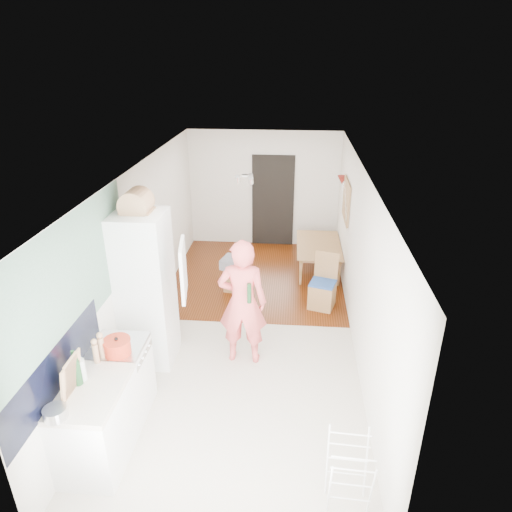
# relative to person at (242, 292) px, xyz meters

# --- Properties ---
(room_shell) EXTENTS (3.20, 7.00, 2.50)m
(room_shell) POSITION_rel_person_xyz_m (-0.01, 0.70, 0.18)
(room_shell) COLOR silver
(room_shell) RESTS_ON ground
(floor) EXTENTS (3.20, 7.00, 0.01)m
(floor) POSITION_rel_person_xyz_m (-0.01, 0.70, -1.07)
(floor) COLOR beige
(floor) RESTS_ON ground
(wood_floor_overlay) EXTENTS (3.20, 3.30, 0.01)m
(wood_floor_overlay) POSITION_rel_person_xyz_m (-0.01, 2.55, -1.06)
(wood_floor_overlay) COLOR #62260E
(wood_floor_overlay) RESTS_ON room_shell
(sage_wall_panel) EXTENTS (0.02, 3.00, 1.30)m
(sage_wall_panel) POSITION_rel_person_xyz_m (-1.60, -1.30, 0.78)
(sage_wall_panel) COLOR gray
(sage_wall_panel) RESTS_ON room_shell
(tile_splashback) EXTENTS (0.02, 1.90, 0.50)m
(tile_splashback) POSITION_rel_person_xyz_m (-1.60, -1.85, 0.08)
(tile_splashback) COLOR black
(tile_splashback) RESTS_ON room_shell
(doorway_recess) EXTENTS (0.90, 0.04, 2.00)m
(doorway_recess) POSITION_rel_person_xyz_m (0.19, 4.18, -0.07)
(doorway_recess) COLOR black
(doorway_recess) RESTS_ON room_shell
(base_cabinet) EXTENTS (0.60, 0.90, 0.86)m
(base_cabinet) POSITION_rel_person_xyz_m (-1.31, -1.85, -0.64)
(base_cabinet) COLOR white
(base_cabinet) RESTS_ON room_shell
(worktop) EXTENTS (0.62, 0.92, 0.06)m
(worktop) POSITION_rel_person_xyz_m (-1.31, -1.85, -0.18)
(worktop) COLOR beige
(worktop) RESTS_ON room_shell
(range_cooker) EXTENTS (0.60, 0.60, 0.88)m
(range_cooker) POSITION_rel_person_xyz_m (-1.31, -1.10, -0.63)
(range_cooker) COLOR white
(range_cooker) RESTS_ON room_shell
(cooker_top) EXTENTS (0.60, 0.60, 0.04)m
(cooker_top) POSITION_rel_person_xyz_m (-1.31, -1.10, -0.17)
(cooker_top) COLOR silver
(cooker_top) RESTS_ON room_shell
(fridge_housing) EXTENTS (0.66, 0.66, 2.15)m
(fridge_housing) POSITION_rel_person_xyz_m (-1.28, -0.08, 0.01)
(fridge_housing) COLOR white
(fridge_housing) RESTS_ON room_shell
(fridge_door) EXTENTS (0.14, 0.56, 0.70)m
(fridge_door) POSITION_rel_person_xyz_m (-0.67, -0.38, 0.48)
(fridge_door) COLOR white
(fridge_door) RESTS_ON room_shell
(fridge_interior) EXTENTS (0.02, 0.52, 0.66)m
(fridge_interior) POSITION_rel_person_xyz_m (-0.97, -0.08, 0.48)
(fridge_interior) COLOR white
(fridge_interior) RESTS_ON room_shell
(pinboard) EXTENTS (0.03, 0.90, 0.70)m
(pinboard) POSITION_rel_person_xyz_m (1.57, 2.60, 0.48)
(pinboard) COLOR tan
(pinboard) RESTS_ON room_shell
(pinboard_frame) EXTENTS (0.00, 0.94, 0.74)m
(pinboard_frame) POSITION_rel_person_xyz_m (1.55, 2.60, 0.48)
(pinboard_frame) COLOR #9A6B46
(pinboard_frame) RESTS_ON room_shell
(wall_sconce) EXTENTS (0.18, 0.18, 0.16)m
(wall_sconce) POSITION_rel_person_xyz_m (1.53, 3.25, 0.68)
(wall_sconce) COLOR maroon
(wall_sconce) RESTS_ON room_shell
(person) EXTENTS (0.78, 0.52, 2.14)m
(person) POSITION_rel_person_xyz_m (0.00, 0.00, 0.00)
(person) COLOR #EC5A5B
(person) RESTS_ON floor
(dining_table) EXTENTS (0.73, 1.30, 0.45)m
(dining_table) POSITION_rel_person_xyz_m (1.18, 2.97, -0.84)
(dining_table) COLOR #9A6B46
(dining_table) RESTS_ON floor
(dining_chair) EXTENTS (0.50, 0.50, 0.95)m
(dining_chair) POSITION_rel_person_xyz_m (1.17, 1.51, -0.59)
(dining_chair) COLOR #9A6B46
(dining_chair) RESTS_ON floor
(stool) EXTENTS (0.40, 0.40, 0.47)m
(stool) POSITION_rel_person_xyz_m (-0.36, 2.00, -0.83)
(stool) COLOR #9A6B46
(stool) RESTS_ON floor
(grey_drape) EXTENTS (0.48, 0.48, 0.18)m
(grey_drape) POSITION_rel_person_xyz_m (-0.38, 1.97, -0.51)
(grey_drape) COLOR slate
(grey_drape) RESTS_ON stool
(drying_rack) EXTENTS (0.41, 0.37, 0.76)m
(drying_rack) POSITION_rel_person_xyz_m (1.24, -2.17, -0.69)
(drying_rack) COLOR white
(drying_rack) RESTS_ON floor
(bread_bin) EXTENTS (0.42, 0.40, 0.20)m
(bread_bin) POSITION_rel_person_xyz_m (-1.30, -0.00, 1.18)
(bread_bin) COLOR tan
(bread_bin) RESTS_ON fridge_housing
(red_casserole) EXTENTS (0.35, 0.35, 0.18)m
(red_casserole) POSITION_rel_person_xyz_m (-1.24, -1.25, -0.06)
(red_casserole) COLOR red
(red_casserole) RESTS_ON cooker_top
(steel_pan) EXTENTS (0.26, 0.26, 0.11)m
(steel_pan) POSITION_rel_person_xyz_m (-1.46, -2.24, -0.09)
(steel_pan) COLOR silver
(steel_pan) RESTS_ON worktop
(held_bottle) EXTENTS (0.06, 0.06, 0.27)m
(held_bottle) POSITION_rel_person_xyz_m (0.11, -0.15, 0.07)
(held_bottle) COLOR #19411E
(held_bottle) RESTS_ON person
(bottle_a) EXTENTS (0.09, 0.09, 0.33)m
(bottle_a) POSITION_rel_person_xyz_m (-1.45, -1.78, 0.01)
(bottle_a) COLOR #19411E
(bottle_a) RESTS_ON worktop
(bottle_b) EXTENTS (0.08, 0.08, 0.28)m
(bottle_b) POSITION_rel_person_xyz_m (-1.44, -1.77, -0.01)
(bottle_b) COLOR #19411E
(bottle_b) RESTS_ON worktop
(bottle_c) EXTENTS (0.10, 0.10, 0.24)m
(bottle_c) POSITION_rel_person_xyz_m (-1.45, -1.70, -0.03)
(bottle_c) COLOR silver
(bottle_c) RESTS_ON worktop
(pepper_mill_front) EXTENTS (0.07, 0.07, 0.24)m
(pepper_mill_front) POSITION_rel_person_xyz_m (-1.39, -1.32, -0.03)
(pepper_mill_front) COLOR tan
(pepper_mill_front) RESTS_ON worktop
(pepper_mill_back) EXTENTS (0.08, 0.08, 0.23)m
(pepper_mill_back) POSITION_rel_person_xyz_m (-1.41, -1.42, -0.03)
(pepper_mill_back) COLOR tan
(pepper_mill_back) RESTS_ON worktop
(chopping_boards) EXTENTS (0.14, 0.30, 0.41)m
(chopping_boards) POSITION_rel_person_xyz_m (-1.44, -1.91, 0.06)
(chopping_boards) COLOR tan
(chopping_boards) RESTS_ON worktop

